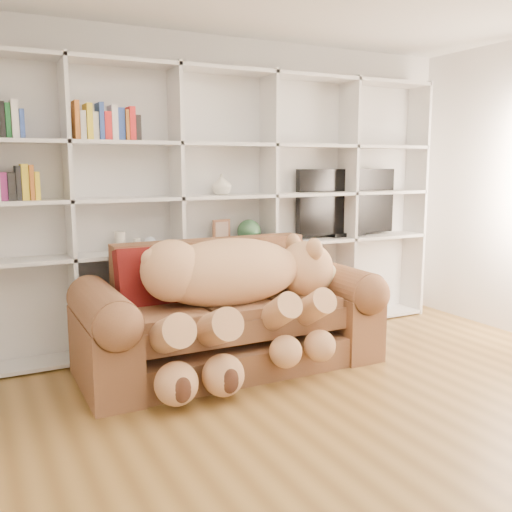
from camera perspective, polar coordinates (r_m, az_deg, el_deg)
floor at (r=3.47m, az=13.52°, el=-18.24°), size 5.00×5.00×0.00m
wall_back at (r=5.23m, az=-4.07°, el=6.63°), size 5.00×0.02×2.70m
bookshelf at (r=5.02m, az=-5.98°, el=5.98°), size 4.43×0.35×2.40m
sofa at (r=4.51m, az=-2.74°, el=-6.45°), size 2.31×1.00×0.97m
teddy_bear at (r=4.26m, az=-2.02°, el=-3.11°), size 1.74×0.95×1.01m
throw_pillow at (r=4.38m, az=-10.78°, el=-2.24°), size 0.47×0.26×0.49m
tv at (r=5.78m, az=9.01°, el=5.25°), size 1.13×0.18×0.67m
picture_frame at (r=5.07m, az=-3.48°, el=2.43°), size 0.18×0.06×0.22m
green_vase at (r=5.19m, az=-0.70°, el=2.47°), size 0.22×0.22×0.22m
figurine_tall at (r=4.79m, az=-13.44°, el=1.36°), size 0.09×0.09×0.17m
figurine_short at (r=4.83m, az=-11.80°, el=1.10°), size 0.08×0.08×0.11m
snow_globe at (r=4.85m, az=-10.55°, el=1.27°), size 0.11×0.11×0.11m
shelf_vase at (r=5.04m, az=-3.46°, el=7.17°), size 0.22×0.22×0.18m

